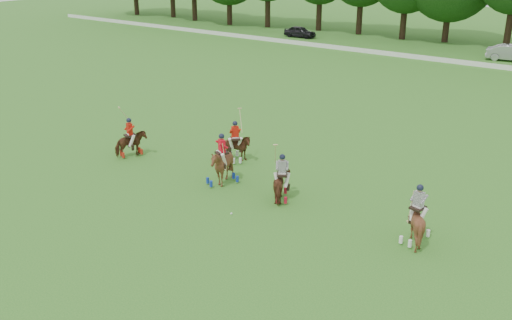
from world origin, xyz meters
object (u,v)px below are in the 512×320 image
Objects in this scene: polo_red_c at (222,166)px; polo_ball at (231,214)px; polo_red_b at (235,147)px; polo_red_a at (131,143)px; polo_stripe_a at (282,184)px; polo_stripe_b at (416,221)px; car_left at (300,32)px; car_mid at (512,53)px.

polo_ball is (2.34, -2.24, -0.87)m from polo_red_c.
polo_red_a is at bearing -150.19° from polo_red_b.
polo_stripe_b is at bearing -0.67° from polo_stripe_a.
car_left is 1.54× the size of polo_red_c.
polo_red_b reaches higher than polo_red_a.
polo_red_a reaches higher than polo_ball.
car_left is 1.63× the size of polo_stripe_b.
polo_red_c is 1.06× the size of polo_stripe_b.
car_mid is 38.61m from polo_stripe_a.
polo_ball is (-0.72, -41.07, -0.71)m from car_mid.
car_mid is at bearing 90.19° from polo_stripe_a.
polo_red_c is (20.62, -38.83, 0.26)m from car_left.
polo_ball is at bearing 170.05° from car_mid.
polo_stripe_b is at bearing -179.76° from car_mid.
car_left is 40.93m from polo_red_b.
polo_stripe_b reaches higher than car_left.
polo_red_a is (14.42, -38.89, 0.09)m from car_left.
polo_red_b is (19.23, -36.14, 0.10)m from car_left.
polo_stripe_b is 7.41m from polo_ball.
polo_red_b is 3.04m from polo_red_c.
polo_red_a is 1.07× the size of polo_red_c.
polo_red_b is (-4.45, -36.14, 0.00)m from car_mid.
car_mid is 38.95m from polo_red_c.
polo_red_a reaches higher than car_mid.
car_mid is 41.08m from polo_ball.
car_left is 47.06m from polo_ball.
polo_red_b is at bearing 164.03° from car_mid.
polo_red_c is at bearing 0.56° from polo_red_a.
polo_red_a reaches higher than polo_red_c.
polo_red_b reaches higher than car_left.
polo_stripe_a reaches higher than polo_red_a.
polo_ball is (8.54, -2.18, -0.70)m from polo_red_a.
polo_red_c reaches higher than polo_ball.
polo_red_b reaches higher than polo_stripe_a.
car_mid is (23.68, 0.00, 0.10)m from car_left.
polo_red_b is 11.00m from polo_stripe_b.
polo_red_c is 27.57× the size of polo_ball.
car_mid is at bearing 76.60° from polo_red_a.
polo_red_a reaches higher than car_left.
car_left is 45.36m from polo_stripe_a.
polo_red_b is (4.81, 2.76, 0.01)m from polo_red_a.
car_mid is at bearing 85.49° from polo_red_c.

